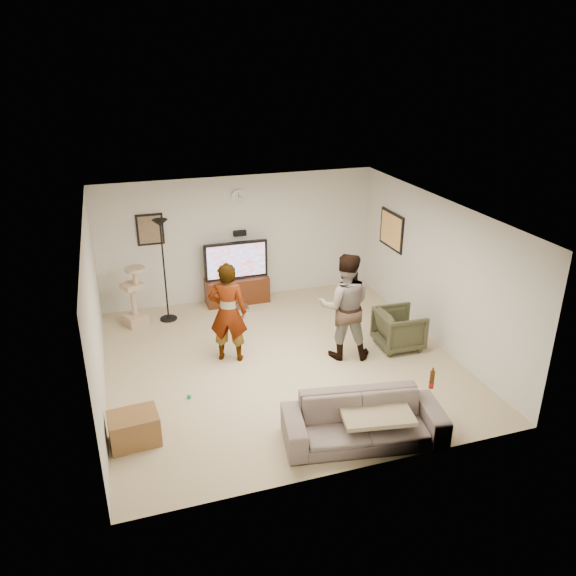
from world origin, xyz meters
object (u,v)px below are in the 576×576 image
object	(u,v)px
tv	(236,260)
armchair	(399,329)
tv_stand	(237,290)
cat_tree	(133,296)
beer_bottle	(432,380)
sofa	(364,420)
side_table	(134,428)
person_right	(345,306)
floor_lamp	(164,271)
person_left	(228,312)

from	to	relation	value
tv	armchair	world-z (taller)	tv
tv_stand	armchair	xyz separation A→B (m)	(2.19, -2.66, 0.08)
cat_tree	beer_bottle	size ratio (longest dim) A/B	4.55
sofa	side_table	distance (m)	2.95
armchair	side_table	distance (m)	4.63
person_right	floor_lamp	bearing A→B (deg)	-23.31
person_left	side_table	bearing A→B (deg)	68.32
tv	person_left	bearing A→B (deg)	-106.24
tv_stand	side_table	distance (m)	4.51
tv	armchair	size ratio (longest dim) A/B	1.70
person_left	side_table	world-z (taller)	person_left
floor_lamp	cat_tree	xyz separation A→B (m)	(-0.60, -0.04, -0.40)
tv_stand	person_right	world-z (taller)	person_right
floor_lamp	cat_tree	bearing A→B (deg)	-176.49
tv	sofa	size ratio (longest dim) A/B	0.61
cat_tree	armchair	world-z (taller)	cat_tree
tv_stand	tv	distance (m)	0.63
tv_stand	person_right	bearing A→B (deg)	-65.99
sofa	armchair	bearing A→B (deg)	61.72
person_left	sofa	distance (m)	2.90
person_left	person_right	world-z (taller)	person_right
tv	side_table	size ratio (longest dim) A/B	2.02
tv	cat_tree	distance (m)	2.09
tv_stand	sofa	world-z (taller)	sofa
floor_lamp	person_right	distance (m)	3.45
tv	floor_lamp	distance (m)	1.47
floor_lamp	beer_bottle	distance (m)	5.28
person_left	side_table	distance (m)	2.46
tv	armchair	xyz separation A→B (m)	(2.19, -2.66, -0.56)
sofa	armchair	xyz separation A→B (m)	(1.64, 2.11, 0.04)
cat_tree	beer_bottle	bearing A→B (deg)	-51.05
armchair	tv_stand	bearing A→B (deg)	41.30
cat_tree	sofa	world-z (taller)	cat_tree
armchair	sofa	bearing A→B (deg)	144.00
person_left	tv_stand	bearing A→B (deg)	-84.65
sofa	armchair	world-z (taller)	armchair
cat_tree	person_left	xyz separation A→B (m)	(1.39, -1.76, 0.27)
tv_stand	side_table	xyz separation A→B (m)	(-2.26, -3.91, -0.05)
floor_lamp	sofa	bearing A→B (deg)	-65.79
person_left	sofa	size ratio (longest dim) A/B	0.81
person_left	person_right	size ratio (longest dim) A/B	0.94
tv	tv_stand	bearing A→B (deg)	0.00
cat_tree	armchair	distance (m)	4.78
person_left	armchair	bearing A→B (deg)	-168.15
person_right	side_table	distance (m)	3.73
person_right	armchair	world-z (taller)	person_right
person_left	side_table	xyz separation A→B (m)	(-1.63, -1.73, -0.63)
tv	side_table	bearing A→B (deg)	-120.08
person_right	side_table	size ratio (longest dim) A/B	2.88
floor_lamp	sofa	xyz separation A→B (m)	(1.98, -4.39, -0.67)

